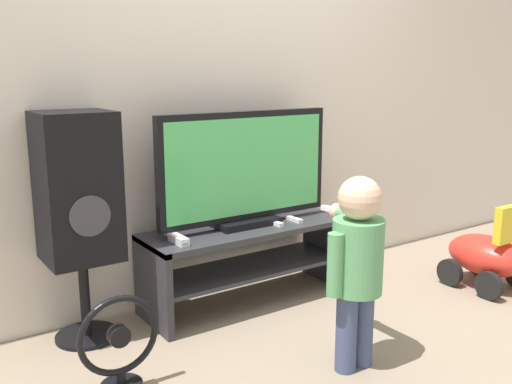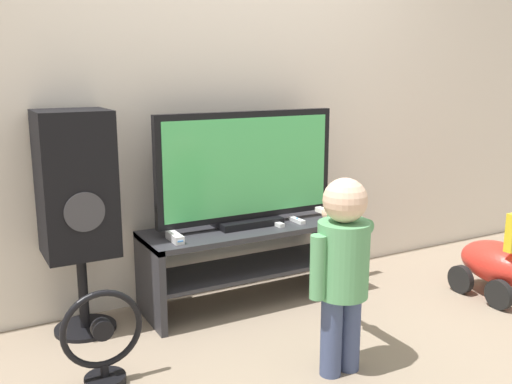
{
  "view_description": "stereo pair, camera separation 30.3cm",
  "coord_description": "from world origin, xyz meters",
  "px_view_note": "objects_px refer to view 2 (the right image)",
  "views": [
    {
      "loc": [
        -1.74,
        -2.42,
        1.34
      ],
      "look_at": [
        0.0,
        0.13,
        0.68
      ],
      "focal_mm": 40.0,
      "sensor_mm": 36.0,
      "label": 1
    },
    {
      "loc": [
        -1.48,
        -2.58,
        1.34
      ],
      "look_at": [
        0.0,
        0.13,
        0.68
      ],
      "focal_mm": 40.0,
      "sensor_mm": 36.0,
      "label": 2
    }
  ],
  "objects_px": {
    "remote_secondary": "(276,223)",
    "child": "(342,260)",
    "television": "(247,170)",
    "speaker_tower": "(76,188)",
    "floor_fan": "(103,342)",
    "remote_primary": "(297,220)",
    "game_console": "(175,237)",
    "ride_on_toy": "(500,263)"
  },
  "relations": [
    {
      "from": "remote_primary",
      "to": "child",
      "type": "distance_m",
      "value": 0.88
    },
    {
      "from": "remote_primary",
      "to": "remote_secondary",
      "type": "distance_m",
      "value": 0.14
    },
    {
      "from": "television",
      "to": "ride_on_toy",
      "type": "distance_m",
      "value": 1.61
    },
    {
      "from": "remote_secondary",
      "to": "floor_fan",
      "type": "xyz_separation_m",
      "value": [
        -1.12,
        -0.44,
        -0.27
      ]
    },
    {
      "from": "television",
      "to": "child",
      "type": "height_order",
      "value": "television"
    },
    {
      "from": "child",
      "to": "television",
      "type": "bearing_deg",
      "value": 88.93
    },
    {
      "from": "remote_secondary",
      "to": "child",
      "type": "height_order",
      "value": "child"
    },
    {
      "from": "floor_fan",
      "to": "ride_on_toy",
      "type": "height_order",
      "value": "ride_on_toy"
    },
    {
      "from": "remote_secondary",
      "to": "remote_primary",
      "type": "bearing_deg",
      "value": -0.62
    },
    {
      "from": "remote_secondary",
      "to": "floor_fan",
      "type": "distance_m",
      "value": 1.23
    },
    {
      "from": "speaker_tower",
      "to": "ride_on_toy",
      "type": "relative_size",
      "value": 2.08
    },
    {
      "from": "speaker_tower",
      "to": "ride_on_toy",
      "type": "height_order",
      "value": "speaker_tower"
    },
    {
      "from": "television",
      "to": "child",
      "type": "distance_m",
      "value": 0.95
    },
    {
      "from": "television",
      "to": "remote_primary",
      "type": "xyz_separation_m",
      "value": [
        0.28,
        -0.09,
        -0.31
      ]
    },
    {
      "from": "game_console",
      "to": "floor_fan",
      "type": "xyz_separation_m",
      "value": [
        -0.5,
        -0.43,
        -0.28
      ]
    },
    {
      "from": "child",
      "to": "floor_fan",
      "type": "distance_m",
      "value": 1.09
    },
    {
      "from": "remote_secondary",
      "to": "ride_on_toy",
      "type": "xyz_separation_m",
      "value": [
        1.21,
        -0.59,
        -0.26
      ]
    },
    {
      "from": "game_console",
      "to": "ride_on_toy",
      "type": "xyz_separation_m",
      "value": [
        1.83,
        -0.58,
        -0.27
      ]
    },
    {
      "from": "speaker_tower",
      "to": "floor_fan",
      "type": "bearing_deg",
      "value": -94.31
    },
    {
      "from": "game_console",
      "to": "speaker_tower",
      "type": "height_order",
      "value": "speaker_tower"
    },
    {
      "from": "remote_primary",
      "to": "ride_on_toy",
      "type": "distance_m",
      "value": 1.24
    },
    {
      "from": "ride_on_toy",
      "to": "game_console",
      "type": "bearing_deg",
      "value": 162.55
    },
    {
      "from": "game_console",
      "to": "remote_secondary",
      "type": "height_order",
      "value": "game_console"
    },
    {
      "from": "game_console",
      "to": "remote_secondary",
      "type": "xyz_separation_m",
      "value": [
        0.62,
        0.01,
        -0.01
      ]
    },
    {
      "from": "floor_fan",
      "to": "remote_primary",
      "type": "bearing_deg",
      "value": 19.16
    },
    {
      "from": "remote_secondary",
      "to": "child",
      "type": "bearing_deg",
      "value": -100.76
    },
    {
      "from": "speaker_tower",
      "to": "ride_on_toy",
      "type": "xyz_separation_m",
      "value": [
        2.28,
        -0.73,
        -0.55
      ]
    },
    {
      "from": "speaker_tower",
      "to": "floor_fan",
      "type": "relative_size",
      "value": 2.64
    },
    {
      "from": "remote_primary",
      "to": "game_console",
      "type": "bearing_deg",
      "value": -179.04
    },
    {
      "from": "child",
      "to": "floor_fan",
      "type": "height_order",
      "value": "child"
    },
    {
      "from": "remote_primary",
      "to": "speaker_tower",
      "type": "bearing_deg",
      "value": 173.32
    },
    {
      "from": "speaker_tower",
      "to": "ride_on_toy",
      "type": "distance_m",
      "value": 2.46
    },
    {
      "from": "game_console",
      "to": "child",
      "type": "distance_m",
      "value": 0.94
    },
    {
      "from": "remote_secondary",
      "to": "speaker_tower",
      "type": "bearing_deg",
      "value": 172.51
    },
    {
      "from": "remote_primary",
      "to": "ride_on_toy",
      "type": "relative_size",
      "value": 0.24
    },
    {
      "from": "remote_primary",
      "to": "floor_fan",
      "type": "distance_m",
      "value": 1.36
    },
    {
      "from": "game_console",
      "to": "ride_on_toy",
      "type": "relative_size",
      "value": 0.29
    },
    {
      "from": "game_console",
      "to": "remote_primary",
      "type": "xyz_separation_m",
      "value": [
        0.77,
        0.01,
        -0.01
      ]
    },
    {
      "from": "television",
      "to": "remote_secondary",
      "type": "xyz_separation_m",
      "value": [
        0.14,
        -0.08,
        -0.31
      ]
    },
    {
      "from": "remote_secondary",
      "to": "floor_fan",
      "type": "height_order",
      "value": "remote_secondary"
    },
    {
      "from": "remote_secondary",
      "to": "child",
      "type": "distance_m",
      "value": 0.85
    },
    {
      "from": "television",
      "to": "game_console",
      "type": "xyz_separation_m",
      "value": [
        -0.48,
        -0.1,
        -0.3
      ]
    }
  ]
}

